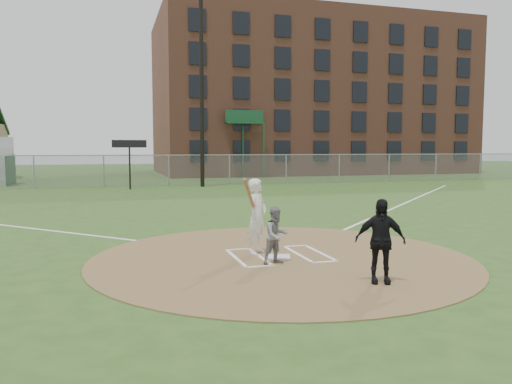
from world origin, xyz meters
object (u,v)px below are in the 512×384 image
object	(u,v)px
home_plate	(279,257)
batter_at_plate	(257,216)
umpire	(380,241)
catcher	(276,235)

from	to	relation	value
home_plate	batter_at_plate	bearing A→B (deg)	120.47
home_plate	batter_at_plate	xyz separation A→B (m)	(-0.34, 0.58, 0.85)
umpire	home_plate	bearing A→B (deg)	135.44
catcher	umpire	world-z (taller)	umpire
catcher	home_plate	bearing A→B (deg)	48.97
home_plate	catcher	size ratio (longest dim) A/B	0.40
catcher	batter_at_plate	bearing A→B (deg)	78.90
batter_at_plate	umpire	bearing A→B (deg)	-65.10
home_plate	umpire	world-z (taller)	umpire
umpire	batter_at_plate	distance (m)	3.34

